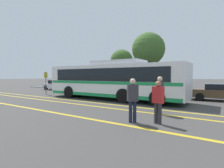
% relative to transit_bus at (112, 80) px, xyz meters
% --- Properties ---
extents(ground_plane, '(220.00, 220.00, 0.00)m').
position_rel_transit_bus_xyz_m(ground_plane, '(-0.44, 0.46, -1.55)').
color(ground_plane, '#423F3D').
extents(lane_strip_0, '(31.45, 0.20, 0.01)m').
position_rel_transit_bus_xyz_m(lane_strip_0, '(-0.02, -2.20, -1.55)').
color(lane_strip_0, gold).
rests_on(lane_strip_0, ground_plane).
extents(lane_strip_1, '(31.45, 0.20, 0.01)m').
position_rel_transit_bus_xyz_m(lane_strip_1, '(-0.02, -3.32, -1.55)').
color(lane_strip_1, gold).
rests_on(lane_strip_1, ground_plane).
extents(lane_strip_2, '(31.45, 0.20, 0.01)m').
position_rel_transit_bus_xyz_m(lane_strip_2, '(-0.02, -5.91, -1.55)').
color(lane_strip_2, gold).
rests_on(lane_strip_2, ground_plane).
extents(curb_strip, '(39.45, 0.36, 0.15)m').
position_rel_transit_bus_xyz_m(curb_strip, '(-0.02, 5.30, -1.48)').
color(curb_strip, '#99999E').
rests_on(curb_strip, ground_plane).
extents(transit_bus, '(11.79, 2.82, 3.04)m').
position_rel_transit_bus_xyz_m(transit_bus, '(0.00, 0.00, 0.00)').
color(transit_bus, white).
rests_on(transit_bus, ground_plane).
extents(parked_car_0, '(4.71, 2.09, 1.32)m').
position_rel_transit_bus_xyz_m(parked_car_0, '(-11.14, 3.76, -0.87)').
color(parked_car_0, silver).
rests_on(parked_car_0, ground_plane).
extents(parked_car_1, '(4.45, 2.11, 1.39)m').
position_rel_transit_bus_xyz_m(parked_car_1, '(-5.75, 3.49, -0.85)').
color(parked_car_1, maroon).
rests_on(parked_car_1, ground_plane).
extents(parked_car_2, '(4.45, 1.91, 1.39)m').
position_rel_transit_bus_xyz_m(parked_car_2, '(0.79, 3.54, -0.84)').
color(parked_car_2, navy).
rests_on(parked_car_2, ground_plane).
extents(parked_car_3, '(4.30, 1.98, 1.27)m').
position_rel_transit_bus_xyz_m(parked_car_3, '(7.21, 3.68, -0.89)').
color(parked_car_3, '#4C3823').
rests_on(parked_car_3, ground_plane).
extents(pedestrian_0, '(0.46, 0.44, 1.76)m').
position_rel_transit_bus_xyz_m(pedestrian_0, '(4.53, -5.40, -0.55)').
color(pedestrian_0, '#191E38').
rests_on(pedestrian_0, ground_plane).
extents(pedestrian_1, '(0.30, 0.46, 1.84)m').
position_rel_transit_bus_xyz_m(pedestrian_1, '(4.93, -3.28, -0.50)').
color(pedestrian_1, brown).
rests_on(pedestrian_1, ground_plane).
extents(pedestrian_2, '(0.46, 0.31, 1.67)m').
position_rel_transit_bus_xyz_m(pedestrian_2, '(5.44, -5.02, -0.61)').
color(pedestrian_2, '#2D2D33').
rests_on(pedestrian_2, ground_plane).
extents(bus_stop_sign, '(0.07, 0.40, 2.29)m').
position_rel_transit_bus_xyz_m(bus_stop_sign, '(-7.60, -0.63, -0.10)').
color(bus_stop_sign, '#59595E').
rests_on(bus_stop_sign, ground_plane).
extents(tree_1, '(3.75, 3.75, 6.83)m').
position_rel_transit_bus_xyz_m(tree_1, '(0.03, 7.49, 3.38)').
color(tree_1, '#513823').
rests_on(tree_1, ground_plane).
extents(tree_2, '(3.15, 3.15, 5.57)m').
position_rel_transit_bus_xyz_m(tree_2, '(-4.69, 9.51, 2.42)').
color(tree_2, '#513823').
rests_on(tree_2, ground_plane).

